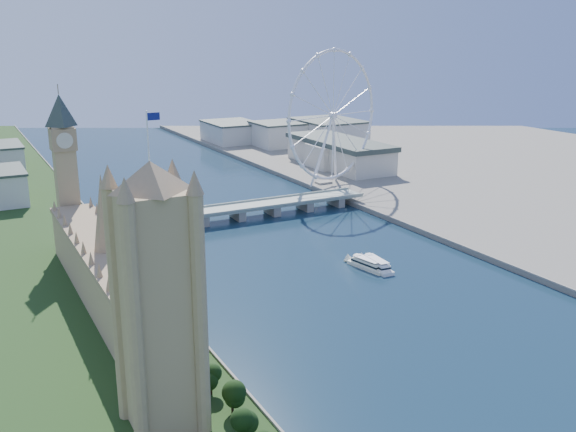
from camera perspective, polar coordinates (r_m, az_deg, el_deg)
ground at (r=275.17m, az=22.33°, el=-15.55°), size 2000.00×2000.00×0.00m
tree_row at (r=251.76m, az=-6.22°, el=-15.20°), size 8.16×184.16×19.09m
victoria_tower at (r=222.58m, az=-11.57°, el=-6.50°), size 28.16×28.16×112.00m
parliament_range at (r=341.54m, az=-15.67°, el=-5.30°), size 24.00×200.00×70.00m
big_ben at (r=432.52m, az=-19.29°, el=5.38°), size 20.02×20.02×110.00m
westminster_bridge at (r=500.45m, az=-4.51°, el=0.48°), size 220.00×22.00×9.50m
london_eye at (r=591.78m, az=4.02°, el=8.85°), size 113.60×39.12×124.30m
county_hall at (r=694.07m, az=4.53°, el=4.20°), size 54.00×144.00×35.00m
city_skyline at (r=750.33m, az=-9.73°, el=6.21°), size 505.00×280.00×32.00m
tour_boat_near at (r=397.88m, az=7.02°, el=-4.64°), size 13.39×31.80×6.83m
tour_boat_far at (r=397.88m, az=7.85°, el=-4.67°), size 10.29×32.40×7.08m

